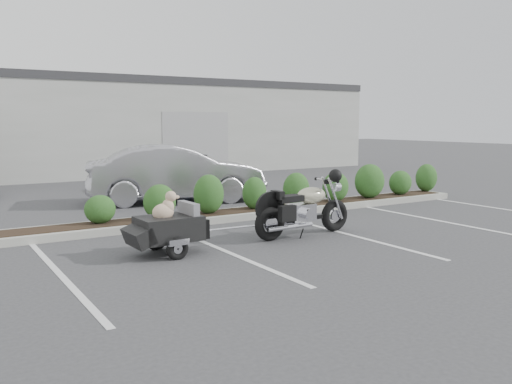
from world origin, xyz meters
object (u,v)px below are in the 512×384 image
pet_trailer (168,227)px  sedan (176,174)px  dumpster (175,172)px  motorcycle (304,210)px

pet_trailer → sedan: (2.51, 5.45, 0.33)m
dumpster → sedan: bearing=-110.3°
motorcycle → sedan: (-0.27, 5.47, 0.26)m
motorcycle → pet_trailer: motorcycle is taller
dumpster → motorcycle: bearing=-92.8°
motorcycle → sedan: 5.49m
dumpster → pet_trailer: bearing=-111.6°
pet_trailer → sedan: bearing=62.9°
sedan → dumpster: 2.62m
pet_trailer → motorcycle: bearing=-2.8°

